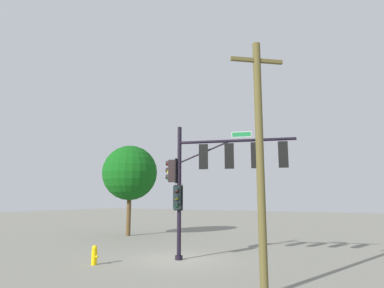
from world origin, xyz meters
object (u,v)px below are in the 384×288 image
(fire_hydrant, at_px, (94,255))
(utility_pole, at_px, (260,157))
(signal_pole_assembly, at_px, (213,169))
(tree_near, at_px, (130,173))

(fire_hydrant, bearing_deg, utility_pole, -5.77)
(utility_pole, bearing_deg, signal_pole_assembly, 131.71)
(signal_pole_assembly, xyz_separation_m, utility_pole, (3.70, -4.15, -0.08))
(tree_near, bearing_deg, utility_pole, -36.03)
(signal_pole_assembly, relative_size, tree_near, 0.91)
(tree_near, bearing_deg, signal_pole_assembly, -30.44)
(signal_pole_assembly, bearing_deg, tree_near, 149.56)
(signal_pole_assembly, height_order, utility_pole, utility_pole)
(utility_pole, distance_m, tree_near, 17.50)
(utility_pole, height_order, fire_hydrant, utility_pole)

